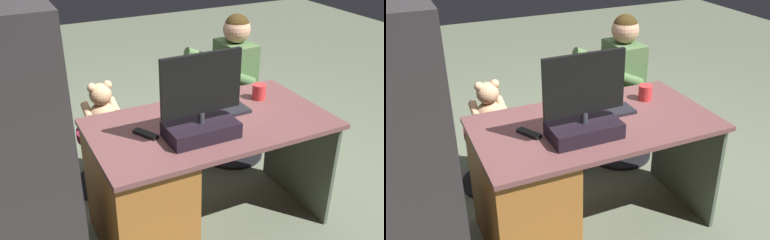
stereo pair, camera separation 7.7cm
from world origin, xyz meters
TOP-DOWN VIEW (x-y plane):
  - ground_plane at (0.00, 0.00)m, footprint 10.00×10.00m
  - desk at (0.35, 0.35)m, footprint 1.36×0.75m
  - monitor at (0.13, 0.48)m, footprint 0.44×0.22m
  - keyboard at (-0.06, 0.29)m, footprint 0.42×0.14m
  - computer_mouse at (0.21, 0.27)m, footprint 0.06×0.10m
  - cup at (-0.42, 0.21)m, footprint 0.08×0.08m
  - tv_remote at (0.39, 0.34)m, footprint 0.11×0.15m
  - office_chair_teddy at (0.44, -0.36)m, footprint 0.49×0.49m
  - teddy_bear at (0.44, -0.37)m, footprint 0.24×0.24m
  - visitor_chair at (-0.57, -0.32)m, footprint 0.49×0.49m
  - person at (-0.47, -0.32)m, footprint 0.57×0.49m
  - equipment_rack at (1.01, 0.44)m, footprint 0.44×0.36m

SIDE VIEW (x-z plane):
  - ground_plane at x=0.00m, z-range 0.00..0.00m
  - visitor_chair at x=-0.57m, z-range 0.02..0.47m
  - office_chair_teddy at x=0.44m, z-range 0.02..0.47m
  - desk at x=0.35m, z-range 0.03..0.75m
  - teddy_bear at x=0.44m, z-range 0.43..0.77m
  - person at x=-0.47m, z-range 0.10..1.23m
  - tv_remote at x=0.39m, z-range 0.73..0.74m
  - keyboard at x=-0.06m, z-range 0.73..0.75m
  - equipment_rack at x=1.01m, z-range 0.00..1.48m
  - computer_mouse at x=0.21m, z-range 0.73..0.76m
  - cup at x=-0.42m, z-range 0.73..0.82m
  - monitor at x=0.13m, z-range 0.63..1.09m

